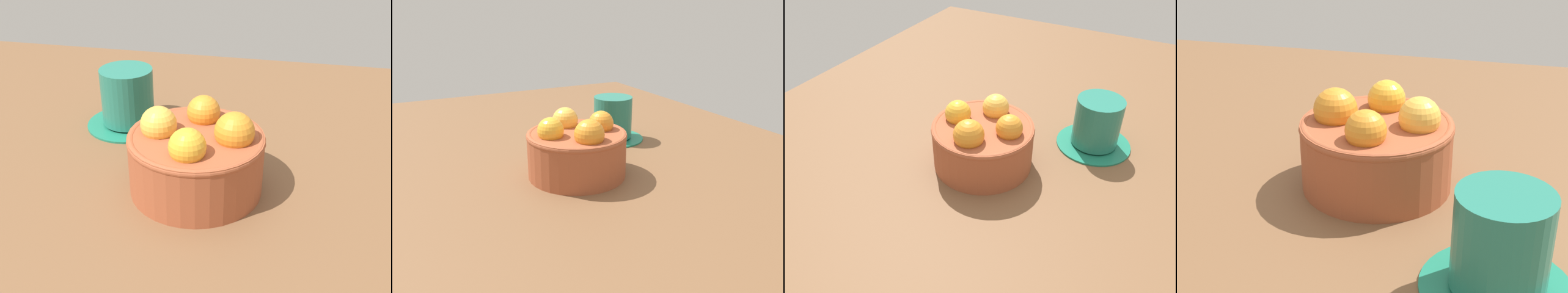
# 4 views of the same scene
# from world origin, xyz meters

# --- Properties ---
(ground_plane) EXTENTS (1.36, 0.96, 0.04)m
(ground_plane) POSITION_xyz_m (0.00, 0.00, -0.02)
(ground_plane) COLOR brown
(terracotta_bowl) EXTENTS (0.16, 0.16, 0.10)m
(terracotta_bowl) POSITION_xyz_m (0.00, -0.00, 0.05)
(terracotta_bowl) COLOR #9E4C2D
(terracotta_bowl) RESTS_ON ground_plane
(coffee_cup) EXTENTS (0.13, 0.13, 0.09)m
(coffee_cup) POSITION_xyz_m (-0.13, 0.15, 0.04)
(coffee_cup) COLOR #1C755A
(coffee_cup) RESTS_ON ground_plane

